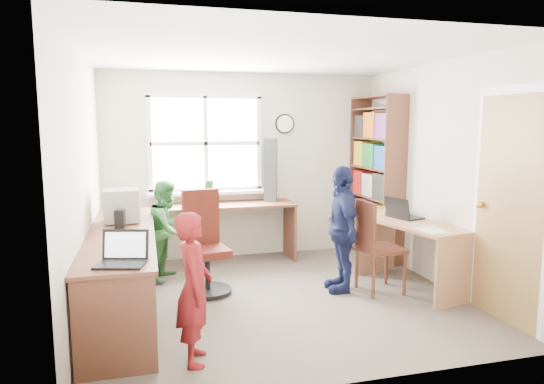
{
  "coord_description": "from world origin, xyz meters",
  "views": [
    {
      "loc": [
        -1.26,
        -4.54,
        1.75
      ],
      "look_at": [
        0.0,
        0.25,
        1.05
      ],
      "focal_mm": 32.0,
      "sensor_mm": 36.0,
      "label": 1
    }
  ],
  "objects_px": {
    "potted_plant": "(207,192)",
    "person_red": "(194,288)",
    "l_desk": "(144,272)",
    "laptop_left": "(123,256)",
    "cd_tower": "(271,170)",
    "bookshelf": "(376,182)",
    "swivel_chair": "(205,249)",
    "right_desk": "(413,241)",
    "laptop_right": "(402,213)",
    "wooden_chair": "(375,243)",
    "crt_monitor": "(122,206)",
    "person_navy": "(342,229)",
    "person_green": "(167,230)"
  },
  "relations": [
    {
      "from": "potted_plant",
      "to": "person_red",
      "type": "relative_size",
      "value": 0.28
    },
    {
      "from": "l_desk",
      "to": "laptop_left",
      "type": "xyz_separation_m",
      "value": [
        -0.13,
        -0.71,
        0.35
      ]
    },
    {
      "from": "person_red",
      "to": "cd_tower",
      "type": "bearing_deg",
      "value": -20.0
    },
    {
      "from": "bookshelf",
      "to": "cd_tower",
      "type": "bearing_deg",
      "value": 167.2
    },
    {
      "from": "l_desk",
      "to": "laptop_left",
      "type": "relative_size",
      "value": 7.43
    },
    {
      "from": "swivel_chair",
      "to": "right_desk",
      "type": "bearing_deg",
      "value": -22.9
    },
    {
      "from": "laptop_right",
      "to": "right_desk",
      "type": "bearing_deg",
      "value": 165.01
    },
    {
      "from": "swivel_chair",
      "to": "cd_tower",
      "type": "xyz_separation_m",
      "value": [
        1.0,
        1.1,
        0.7
      ]
    },
    {
      "from": "laptop_right",
      "to": "person_red",
      "type": "height_order",
      "value": "person_red"
    },
    {
      "from": "wooden_chair",
      "to": "laptop_right",
      "type": "relative_size",
      "value": 2.34
    },
    {
      "from": "right_desk",
      "to": "cd_tower",
      "type": "relative_size",
      "value": 1.62
    },
    {
      "from": "laptop_right",
      "to": "potted_plant",
      "type": "xyz_separation_m",
      "value": [
        -1.99,
        1.24,
        0.14
      ]
    },
    {
      "from": "crt_monitor",
      "to": "l_desk",
      "type": "bearing_deg",
      "value": -78.7
    },
    {
      "from": "wooden_chair",
      "to": "cd_tower",
      "type": "distance_m",
      "value": 1.84
    },
    {
      "from": "bookshelf",
      "to": "crt_monitor",
      "type": "height_order",
      "value": "bookshelf"
    },
    {
      "from": "wooden_chair",
      "to": "person_navy",
      "type": "bearing_deg",
      "value": 150.29
    },
    {
      "from": "potted_plant",
      "to": "person_green",
      "type": "height_order",
      "value": "person_green"
    },
    {
      "from": "wooden_chair",
      "to": "person_navy",
      "type": "height_order",
      "value": "person_navy"
    },
    {
      "from": "laptop_right",
      "to": "laptop_left",
      "type": "bearing_deg",
      "value": 96.02
    },
    {
      "from": "l_desk",
      "to": "right_desk",
      "type": "height_order",
      "value": "l_desk"
    },
    {
      "from": "swivel_chair",
      "to": "person_navy",
      "type": "bearing_deg",
      "value": -24.08
    },
    {
      "from": "swivel_chair",
      "to": "potted_plant",
      "type": "distance_m",
      "value": 1.13
    },
    {
      "from": "person_red",
      "to": "crt_monitor",
      "type": "bearing_deg",
      "value": 24.25
    },
    {
      "from": "right_desk",
      "to": "swivel_chair",
      "type": "bearing_deg",
      "value": 156.43
    },
    {
      "from": "swivel_chair",
      "to": "person_navy",
      "type": "height_order",
      "value": "person_navy"
    },
    {
      "from": "bookshelf",
      "to": "laptop_left",
      "type": "bearing_deg",
      "value": -144.84
    },
    {
      "from": "crt_monitor",
      "to": "person_green",
      "type": "distance_m",
      "value": 0.71
    },
    {
      "from": "l_desk",
      "to": "person_green",
      "type": "xyz_separation_m",
      "value": [
        0.26,
        1.23,
        0.11
      ]
    },
    {
      "from": "swivel_chair",
      "to": "laptop_left",
      "type": "height_order",
      "value": "swivel_chair"
    },
    {
      "from": "right_desk",
      "to": "potted_plant",
      "type": "relative_size",
      "value": 4.19
    },
    {
      "from": "laptop_right",
      "to": "person_green",
      "type": "bearing_deg",
      "value": 57.11
    },
    {
      "from": "person_red",
      "to": "person_green",
      "type": "height_order",
      "value": "person_red"
    },
    {
      "from": "potted_plant",
      "to": "person_navy",
      "type": "height_order",
      "value": "person_navy"
    },
    {
      "from": "right_desk",
      "to": "swivel_chair",
      "type": "height_order",
      "value": "swivel_chair"
    },
    {
      "from": "l_desk",
      "to": "person_navy",
      "type": "relative_size",
      "value": 2.23
    },
    {
      "from": "bookshelf",
      "to": "wooden_chair",
      "type": "bearing_deg",
      "value": -116.62
    },
    {
      "from": "l_desk",
      "to": "person_navy",
      "type": "distance_m",
      "value": 2.05
    },
    {
      "from": "laptop_right",
      "to": "swivel_chair",
      "type": "bearing_deg",
      "value": 68.56
    },
    {
      "from": "wooden_chair",
      "to": "crt_monitor",
      "type": "relative_size",
      "value": 2.68
    },
    {
      "from": "right_desk",
      "to": "person_navy",
      "type": "height_order",
      "value": "person_navy"
    },
    {
      "from": "crt_monitor",
      "to": "person_navy",
      "type": "distance_m",
      "value": 2.27
    },
    {
      "from": "bookshelf",
      "to": "laptop_right",
      "type": "bearing_deg",
      "value": -100.32
    },
    {
      "from": "bookshelf",
      "to": "swivel_chair",
      "type": "distance_m",
      "value": 2.53
    },
    {
      "from": "right_desk",
      "to": "wooden_chair",
      "type": "height_order",
      "value": "wooden_chair"
    },
    {
      "from": "laptop_left",
      "to": "person_red",
      "type": "bearing_deg",
      "value": -0.19
    },
    {
      "from": "swivel_chair",
      "to": "laptop_left",
      "type": "relative_size",
      "value": 2.68
    },
    {
      "from": "laptop_right",
      "to": "person_green",
      "type": "distance_m",
      "value": 2.63
    },
    {
      "from": "laptop_right",
      "to": "person_navy",
      "type": "height_order",
      "value": "person_navy"
    },
    {
      "from": "wooden_chair",
      "to": "l_desk",
      "type": "bearing_deg",
      "value": -178.06
    },
    {
      "from": "wooden_chair",
      "to": "person_red",
      "type": "xyz_separation_m",
      "value": [
        -1.96,
        -1.03,
        0.04
      ]
    }
  ]
}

